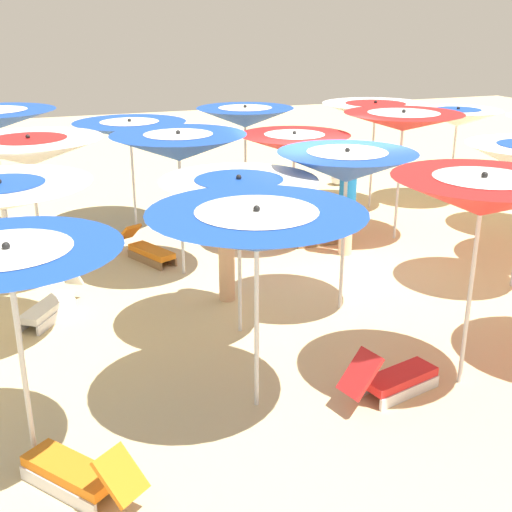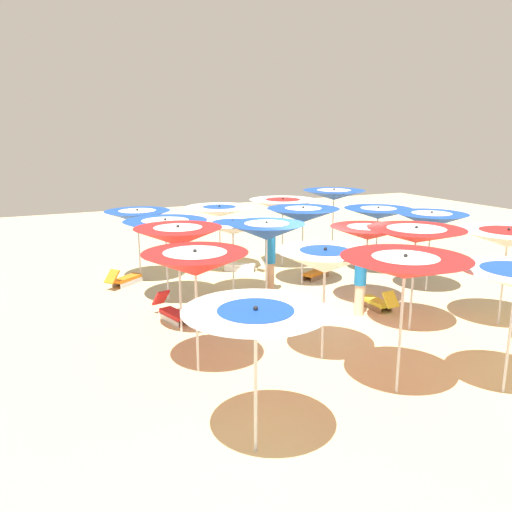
# 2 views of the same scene
# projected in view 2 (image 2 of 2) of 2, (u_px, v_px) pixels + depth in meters

# --- Properties ---
(ground) EXTENTS (40.49, 40.49, 0.04)m
(ground) POSITION_uv_depth(u_px,v_px,m) (317.00, 311.00, 13.38)
(ground) COLOR beige
(beach_umbrella_0) EXTENTS (1.97, 1.97, 2.24)m
(beach_umbrella_0) POSITION_uv_depth(u_px,v_px,m) (138.00, 216.00, 15.67)
(beach_umbrella_0) COLOR silver
(beach_umbrella_0) RESTS_ON ground
(beach_umbrella_1) EXTENTS (2.22, 2.22, 2.28)m
(beach_umbrella_1) POSITION_uv_depth(u_px,v_px,m) (165.00, 228.00, 13.70)
(beach_umbrella_1) COLOR silver
(beach_umbrella_1) RESTS_ON ground
(beach_umbrella_2) EXTENTS (1.94, 1.94, 2.51)m
(beach_umbrella_2) POSITION_uv_depth(u_px,v_px,m) (178.00, 236.00, 11.39)
(beach_umbrella_2) COLOR silver
(beach_umbrella_2) RESTS_ON ground
(beach_umbrella_3) EXTENTS (1.97, 1.97, 2.41)m
(beach_umbrella_3) POSITION_uv_depth(u_px,v_px,m) (195.00, 264.00, 9.50)
(beach_umbrella_3) COLOR silver
(beach_umbrella_3) RESTS_ON ground
(beach_umbrella_4) EXTENTS (2.02, 2.02, 2.20)m
(beach_umbrella_4) POSITION_uv_depth(u_px,v_px,m) (256.00, 323.00, 7.01)
(beach_umbrella_4) COLOR silver
(beach_umbrella_4) RESTS_ON ground
(beach_umbrella_5) EXTENTS (2.23, 2.23, 2.19)m
(beach_umbrella_5) POSITION_uv_depth(u_px,v_px,m) (219.00, 212.00, 16.87)
(beach_umbrella_5) COLOR silver
(beach_umbrella_5) RESTS_ON ground
(beach_umbrella_6) EXTENTS (2.01, 2.01, 2.17)m
(beach_umbrella_6) POSITION_uv_depth(u_px,v_px,m) (233.00, 228.00, 14.10)
(beach_umbrella_6) COLOR silver
(beach_umbrella_6) RESTS_ON ground
(beach_umbrella_7) EXTENTS (1.92, 1.92, 2.37)m
(beach_umbrella_7) POSITION_uv_depth(u_px,v_px,m) (267.00, 231.00, 12.72)
(beach_umbrella_7) COLOR silver
(beach_umbrella_7) RESTS_ON ground
(beach_umbrella_8) EXTENTS (1.92, 1.92, 2.32)m
(beach_umbrella_8) POSITION_uv_depth(u_px,v_px,m) (325.00, 261.00, 10.06)
(beach_umbrella_8) COLOR silver
(beach_umbrella_8) RESTS_ON ground
(beach_umbrella_9) EXTENTS (2.16, 2.16, 2.52)m
(beach_umbrella_9) POSITION_uv_depth(u_px,v_px,m) (405.00, 268.00, 8.63)
(beach_umbrella_9) COLOR silver
(beach_umbrella_9) RESTS_ON ground
(beach_umbrella_10) EXTENTS (2.24, 2.24, 2.37)m
(beach_umbrella_10) POSITION_uv_depth(u_px,v_px,m) (283.00, 205.00, 17.34)
(beach_umbrella_10) COLOR silver
(beach_umbrella_10) RESTS_ON ground
(beach_umbrella_11) EXTENTS (2.13, 2.13, 2.38)m
(beach_umbrella_11) POSITION_uv_depth(u_px,v_px,m) (303.00, 215.00, 15.20)
(beach_umbrella_11) COLOR silver
(beach_umbrella_11) RESTS_ON ground
(beach_umbrella_12) EXTENTS (1.98, 1.98, 2.14)m
(beach_umbrella_12) POSITION_uv_depth(u_px,v_px,m) (368.00, 233.00, 13.55)
(beach_umbrella_12) COLOR silver
(beach_umbrella_12) RESTS_ON ground
(beach_umbrella_13) EXTENTS (2.17, 2.17, 2.45)m
(beach_umbrella_13) POSITION_uv_depth(u_px,v_px,m) (416.00, 235.00, 11.58)
(beach_umbrella_13) COLOR silver
(beach_umbrella_13) RESTS_ON ground
(beach_umbrella_15) EXTENTS (2.23, 2.23, 2.51)m
(beach_umbrella_15) POSITION_uv_depth(u_px,v_px,m) (334.00, 195.00, 18.75)
(beach_umbrella_15) COLOR silver
(beach_umbrella_15) RESTS_ON ground
(beach_umbrella_16) EXTENTS (2.20, 2.20, 2.17)m
(beach_umbrella_16) POSITION_uv_depth(u_px,v_px,m) (378.00, 213.00, 16.70)
(beach_umbrella_16) COLOR silver
(beach_umbrella_16) RESTS_ON ground
(beach_umbrella_17) EXTENTS (2.01, 2.01, 2.33)m
(beach_umbrella_17) POSITION_uv_depth(u_px,v_px,m) (431.00, 220.00, 14.57)
(beach_umbrella_17) COLOR silver
(beach_umbrella_17) RESTS_ON ground
(beach_umbrella_18) EXTENTS (2.28, 2.28, 2.35)m
(beach_umbrella_18) POSITION_uv_depth(u_px,v_px,m) (508.00, 238.00, 11.93)
(beach_umbrella_18) COLOR silver
(beach_umbrella_18) RESTS_ON ground
(lounger_0) EXTENTS (1.25, 1.06, 0.59)m
(lounger_0) POSITION_uv_depth(u_px,v_px,m) (125.00, 279.00, 15.55)
(lounger_0) COLOR silver
(lounger_0) RESTS_ON ground
(lounger_1) EXTENTS (1.24, 1.00, 0.71)m
(lounger_1) POSITION_uv_depth(u_px,v_px,m) (243.00, 265.00, 17.15)
(lounger_1) COLOR silver
(lounger_1) RESTS_ON ground
(lounger_2) EXTENTS (1.34, 0.84, 0.56)m
(lounger_2) POSITION_uv_depth(u_px,v_px,m) (318.00, 272.00, 16.36)
(lounger_2) COLOR olive
(lounger_2) RESTS_ON ground
(lounger_3) EXTENTS (0.65, 1.33, 0.66)m
(lounger_3) POSITION_uv_depth(u_px,v_px,m) (172.00, 312.00, 12.66)
(lounger_3) COLOR silver
(lounger_3) RESTS_ON ground
(lounger_5) EXTENTS (0.39, 1.20, 0.60)m
(lounger_5) POSITION_uv_depth(u_px,v_px,m) (378.00, 302.00, 13.43)
(lounger_5) COLOR olive
(lounger_5) RESTS_ON ground
(beachgoer_0) EXTENTS (0.30, 0.30, 1.90)m
(beachgoer_0) POSITION_uv_depth(u_px,v_px,m) (270.00, 259.00, 14.62)
(beachgoer_0) COLOR #D8A87F
(beachgoer_0) RESTS_ON ground
(beachgoer_1) EXTENTS (0.30, 0.30, 1.70)m
(beachgoer_1) POSITION_uv_depth(u_px,v_px,m) (360.00, 281.00, 12.85)
(beachgoer_1) COLOR beige
(beachgoer_1) RESTS_ON ground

